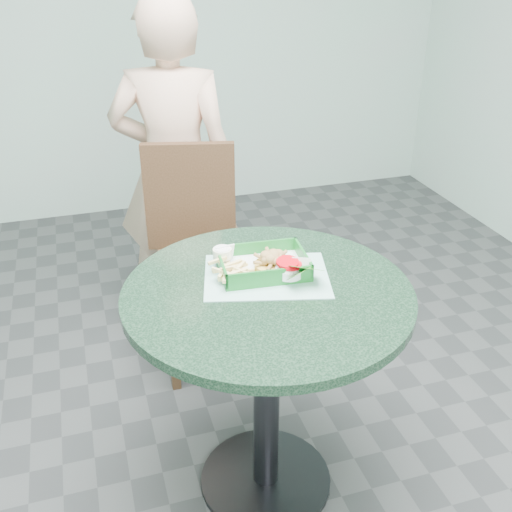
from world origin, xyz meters
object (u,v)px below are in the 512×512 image
object	(u,v)px
cafe_table	(267,343)
food_basket	(263,273)
diner_person	(175,173)
crab_sandwich	(273,265)
dining_chair	(196,243)
sauce_ramekin	(222,260)

from	to	relation	value
cafe_table	food_basket	size ratio (longest dim) A/B	3.25
food_basket	diner_person	bearing A→B (deg)	95.08
diner_person	crab_sandwich	size ratio (longest dim) A/B	13.94
dining_chair	food_basket	distance (m)	0.75
cafe_table	sauce_ramekin	distance (m)	0.28
food_basket	sauce_ramekin	xyz separation A→B (m)	(-0.11, 0.05, 0.03)
crab_sandwich	sauce_ramekin	xyz separation A→B (m)	(-0.14, 0.07, 0.00)
food_basket	crab_sandwich	world-z (taller)	crab_sandwich
dining_chair	crab_sandwich	world-z (taller)	dining_chair
crab_sandwich	cafe_table	bearing A→B (deg)	-117.78
crab_sandwich	sauce_ramekin	world-z (taller)	crab_sandwich
dining_chair	diner_person	world-z (taller)	diner_person
diner_person	food_basket	world-z (taller)	diner_person
cafe_table	diner_person	world-z (taller)	diner_person
diner_person	cafe_table	bearing A→B (deg)	113.59
dining_chair	diner_person	xyz separation A→B (m)	(-0.03, 0.28, 0.21)
dining_chair	sauce_ramekin	xyz separation A→B (m)	(-0.05, -0.66, 0.27)
dining_chair	crab_sandwich	size ratio (longest dim) A/B	8.73
diner_person	crab_sandwich	world-z (taller)	diner_person
dining_chair	food_basket	size ratio (longest dim) A/B	3.64
diner_person	sauce_ramekin	size ratio (longest dim) A/B	26.16
cafe_table	diner_person	distance (m)	1.10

